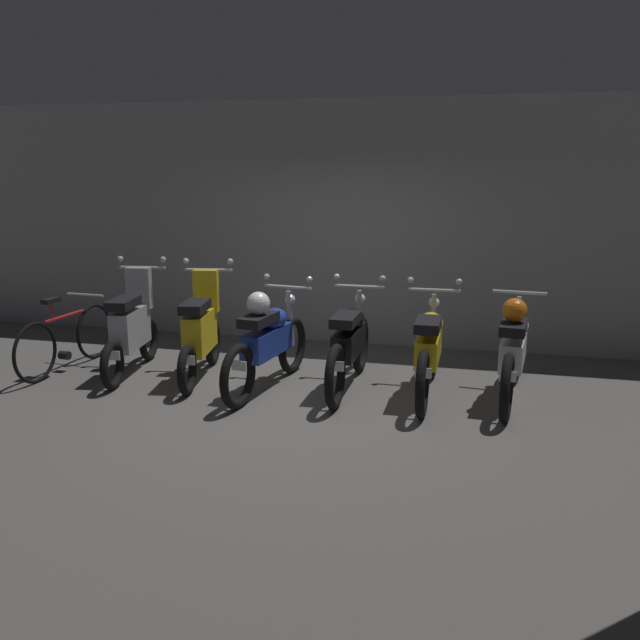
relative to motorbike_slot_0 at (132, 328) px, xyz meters
name	(u,v)px	position (x,y,z in m)	size (l,w,h in m)	color
ground_plane	(298,401)	(2.10, -0.49, -0.53)	(80.00, 80.00, 0.00)	#565451
back_wall	(350,224)	(2.10, 2.09, 1.05)	(16.00, 0.30, 3.16)	gray
motorbike_slot_0	(132,328)	(0.00, 0.00, 0.00)	(0.58, 1.68, 1.29)	black
motorbike_slot_1	(201,332)	(0.84, 0.02, 0.00)	(0.58, 1.67, 1.29)	black
motorbike_slot_2	(267,341)	(1.68, -0.19, 0.00)	(0.59, 1.94, 1.15)	black
motorbike_slot_3	(350,343)	(2.52, 0.05, -0.04)	(0.59, 1.95, 1.15)	black
motorbike_slot_4	(429,349)	(3.36, 0.02, -0.04)	(0.59, 1.95, 1.15)	black
motorbike_slot_5	(513,349)	(4.20, 0.08, 0.00)	(0.56, 1.95, 1.08)	black
bicycle	(66,340)	(-0.80, -0.09, -0.17)	(0.50, 1.73, 0.89)	black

